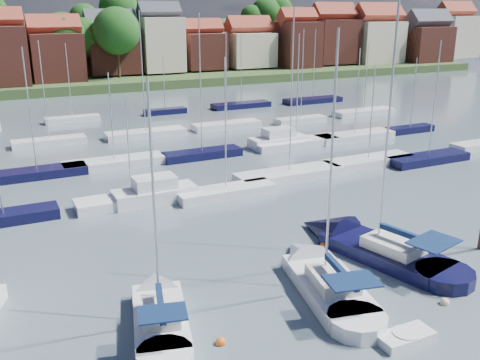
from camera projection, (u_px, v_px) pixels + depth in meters
ground at (148, 144)px, 64.58m from camera, size 260.00×260.00×0.00m
sailboat_left at (159, 311)px, 28.28m from camera, size 4.99×10.41×13.76m
sailboat_centre at (319, 276)px, 31.93m from camera, size 5.53×12.18×16.01m
sailboat_navy at (362, 245)px, 36.21m from camera, size 6.64×13.77×18.35m
tender at (405, 337)px, 26.18m from camera, size 2.89×1.35×0.62m
buoy_c at (221, 344)px, 26.07m from camera, size 0.50×0.50×0.50m
buoy_d at (444, 304)px, 29.60m from camera, size 0.50×0.50×0.50m
buoy_e at (323, 247)px, 36.66m from camera, size 0.49×0.49×0.49m
marina_field at (177, 148)px, 61.08m from camera, size 79.62×41.41×15.93m
far_shore_town at (56, 51)px, 143.51m from camera, size 212.46×90.00×22.27m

